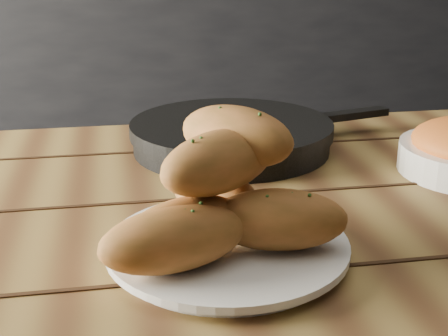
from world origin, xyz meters
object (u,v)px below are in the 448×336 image
at_px(bread_rolls, 217,197).
at_px(plate, 227,248).
at_px(skillet, 232,135).
at_px(table, 313,295).

bearing_deg(bread_rolls, plate, 27.96).
relative_size(bread_rolls, skillet, 0.58).
bearing_deg(table, skillet, 98.65).
height_order(bread_rolls, skillet, bread_rolls).
xyz_separation_m(table, plate, (-0.12, -0.06, 0.10)).
xyz_separation_m(plate, bread_rolls, (-0.01, -0.01, 0.06)).
distance_m(bread_rolls, skillet, 0.37).
height_order(table, plate, plate).
xyz_separation_m(table, skillet, (-0.04, 0.29, 0.12)).
bearing_deg(plate, skillet, 78.43).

